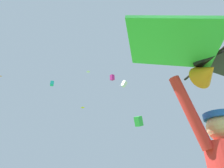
{
  "coord_description": "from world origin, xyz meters",
  "views": [
    {
      "loc": [
        -1.61,
        -1.36,
        1.1
      ],
      "look_at": [
        -0.23,
        2.26,
        3.12
      ],
      "focal_mm": 30.36,
      "sensor_mm": 36.0,
      "label": 1
    }
  ],
  "objects_px": {
    "distant_kite_orange_low_right": "(0,76)",
    "distant_kite_magenta_far_center": "(112,77)",
    "distant_kite_teal_high_right": "(52,83)",
    "held_stunt_kite": "(208,57)",
    "distant_kite_white_low_left": "(124,84)",
    "distant_kite_yellow_high_left": "(83,107)",
    "distant_kite_white_overhead_distant": "(88,72)",
    "distant_kite_green_mid_right": "(139,121)"
  },
  "relations": [
    {
      "from": "distant_kite_orange_low_right",
      "to": "distant_kite_magenta_far_center",
      "type": "bearing_deg",
      "value": -18.97
    },
    {
      "from": "distant_kite_magenta_far_center",
      "to": "distant_kite_teal_high_right",
      "type": "relative_size",
      "value": 1.38
    },
    {
      "from": "held_stunt_kite",
      "to": "distant_kite_white_low_left",
      "type": "height_order",
      "value": "distant_kite_white_low_left"
    },
    {
      "from": "held_stunt_kite",
      "to": "distant_kite_yellow_high_left",
      "type": "xyz_separation_m",
      "value": [
        5.64,
        33.62,
        12.01
      ]
    },
    {
      "from": "distant_kite_orange_low_right",
      "to": "distant_kite_white_overhead_distant",
      "type": "height_order",
      "value": "distant_kite_white_overhead_distant"
    },
    {
      "from": "distant_kite_teal_high_right",
      "to": "distant_kite_white_overhead_distant",
      "type": "height_order",
      "value": "distant_kite_white_overhead_distant"
    },
    {
      "from": "distant_kite_teal_high_right",
      "to": "distant_kite_white_low_left",
      "type": "bearing_deg",
      "value": 7.23
    },
    {
      "from": "distant_kite_yellow_high_left",
      "to": "distant_kite_white_overhead_distant",
      "type": "bearing_deg",
      "value": -68.67
    },
    {
      "from": "distant_kite_white_low_left",
      "to": "distant_kite_green_mid_right",
      "type": "height_order",
      "value": "distant_kite_white_low_left"
    },
    {
      "from": "distant_kite_white_low_left",
      "to": "distant_kite_green_mid_right",
      "type": "xyz_separation_m",
      "value": [
        -2.14,
        -8.47,
        -9.78
      ]
    },
    {
      "from": "distant_kite_yellow_high_left",
      "to": "distant_kite_magenta_far_center",
      "type": "bearing_deg",
      "value": -63.06
    },
    {
      "from": "distant_kite_orange_low_right",
      "to": "distant_kite_teal_high_right",
      "type": "xyz_separation_m",
      "value": [
        8.81,
        -7.03,
        -3.35
      ]
    },
    {
      "from": "distant_kite_magenta_far_center",
      "to": "distant_kite_white_overhead_distant",
      "type": "relative_size",
      "value": 1.43
    },
    {
      "from": "distant_kite_white_overhead_distant",
      "to": "distant_kite_yellow_high_left",
      "type": "bearing_deg",
      "value": 111.33
    },
    {
      "from": "held_stunt_kite",
      "to": "distant_kite_white_overhead_distant",
      "type": "relative_size",
      "value": 2.16
    },
    {
      "from": "distant_kite_white_low_left",
      "to": "distant_kite_green_mid_right",
      "type": "relative_size",
      "value": 0.95
    },
    {
      "from": "held_stunt_kite",
      "to": "distant_kite_magenta_far_center",
      "type": "xyz_separation_m",
      "value": [
        9.18,
        26.65,
        15.76
      ]
    },
    {
      "from": "distant_kite_yellow_high_left",
      "to": "distant_kite_teal_high_right",
      "type": "xyz_separation_m",
      "value": [
        -6.52,
        -7.52,
        0.39
      ]
    },
    {
      "from": "distant_kite_orange_low_right",
      "to": "distant_kite_yellow_high_left",
      "type": "xyz_separation_m",
      "value": [
        15.32,
        0.49,
        -3.74
      ]
    },
    {
      "from": "distant_kite_orange_low_right",
      "to": "distant_kite_green_mid_right",
      "type": "xyz_separation_m",
      "value": [
        19.55,
        -13.86,
        -10.03
      ]
    },
    {
      "from": "distant_kite_orange_low_right",
      "to": "distant_kite_teal_high_right",
      "type": "distance_m",
      "value": 11.76
    },
    {
      "from": "held_stunt_kite",
      "to": "distant_kite_green_mid_right",
      "type": "bearing_deg",
      "value": 62.87
    },
    {
      "from": "distant_kite_orange_low_right",
      "to": "distant_kite_white_overhead_distant",
      "type": "distance_m",
      "value": 16.21
    },
    {
      "from": "held_stunt_kite",
      "to": "distant_kite_white_overhead_distant",
      "type": "height_order",
      "value": "distant_kite_white_overhead_distant"
    },
    {
      "from": "distant_kite_green_mid_right",
      "to": "distant_kite_white_overhead_distant",
      "type": "relative_size",
      "value": 1.85
    },
    {
      "from": "held_stunt_kite",
      "to": "distant_kite_white_low_left",
      "type": "distance_m",
      "value": 33.97
    },
    {
      "from": "distant_kite_white_overhead_distant",
      "to": "held_stunt_kite",
      "type": "bearing_deg",
      "value": -100.45
    },
    {
      "from": "distant_kite_orange_low_right",
      "to": "distant_kite_white_low_left",
      "type": "relative_size",
      "value": 0.6
    },
    {
      "from": "distant_kite_green_mid_right",
      "to": "distant_kite_teal_high_right",
      "type": "relative_size",
      "value": 1.79
    },
    {
      "from": "held_stunt_kite",
      "to": "distant_kite_green_mid_right",
      "type": "relative_size",
      "value": 1.17
    },
    {
      "from": "distant_kite_green_mid_right",
      "to": "distant_kite_yellow_high_left",
      "type": "height_order",
      "value": "distant_kite_yellow_high_left"
    },
    {
      "from": "distant_kite_white_low_left",
      "to": "distant_kite_white_overhead_distant",
      "type": "height_order",
      "value": "distant_kite_white_overhead_distant"
    },
    {
      "from": "distant_kite_teal_high_right",
      "to": "distant_kite_white_overhead_distant",
      "type": "bearing_deg",
      "value": 43.48
    },
    {
      "from": "distant_kite_white_low_left",
      "to": "distant_kite_magenta_far_center",
      "type": "bearing_deg",
      "value": -158.95
    },
    {
      "from": "distant_kite_green_mid_right",
      "to": "distant_kite_magenta_far_center",
      "type": "bearing_deg",
      "value": 95.35
    },
    {
      "from": "held_stunt_kite",
      "to": "distant_kite_yellow_high_left",
      "type": "relative_size",
      "value": 2.31
    },
    {
      "from": "distant_kite_teal_high_right",
      "to": "held_stunt_kite",
      "type": "bearing_deg",
      "value": -88.08
    },
    {
      "from": "distant_kite_magenta_far_center",
      "to": "distant_kite_green_mid_right",
      "type": "height_order",
      "value": "distant_kite_magenta_far_center"
    },
    {
      "from": "distant_kite_white_low_left",
      "to": "distant_kite_teal_high_right",
      "type": "bearing_deg",
      "value": -172.77
    },
    {
      "from": "distant_kite_white_low_left",
      "to": "distant_kite_white_overhead_distant",
      "type": "relative_size",
      "value": 1.76
    },
    {
      "from": "distant_kite_teal_high_right",
      "to": "distant_kite_orange_low_right",
      "type": "bearing_deg",
      "value": 141.4
    },
    {
      "from": "distant_kite_orange_low_right",
      "to": "distant_kite_yellow_high_left",
      "type": "height_order",
      "value": "distant_kite_orange_low_right"
    }
  ]
}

